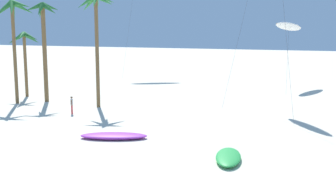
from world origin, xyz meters
TOP-DOWN VIEW (x-y plane):
  - palm_tree_0 at (-18.72, 28.77)m, footprint 4.57×3.81m
  - palm_tree_1 at (-20.81, 32.69)m, footprint 3.79×3.82m
  - palm_tree_2 at (-16.65, 30.83)m, footprint 3.24×3.39m
  - palm_tree_3 at (-9.91, 30.19)m, footprint 3.97×3.97m
  - flying_kite_4 at (5.55, 52.72)m, footprint 3.58×11.10m
  - grounded_kite_0 at (6.08, 18.36)m, footprint 2.23×3.97m
  - grounded_kite_3 at (-2.61, 20.17)m, footprint 4.99×3.17m
  - person_mid_field at (-10.35, 26.29)m, footprint 0.32×0.45m

SIDE VIEW (x-z plane):
  - grounded_kite_3 at x=-2.61m, z-range 0.00..0.39m
  - grounded_kite_0 at x=6.08m, z-range 0.00..0.41m
  - person_mid_field at x=-10.35m, z-range 0.08..1.70m
  - palm_tree_1 at x=-20.81m, z-range 2.36..9.72m
  - palm_tree_2 at x=-16.65m, z-range 2.60..12.98m
  - flying_kite_4 at x=5.55m, z-range 3.52..12.37m
  - palm_tree_0 at x=-18.72m, z-range 3.43..13.96m
  - palm_tree_3 at x=-9.91m, z-range 3.50..14.51m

